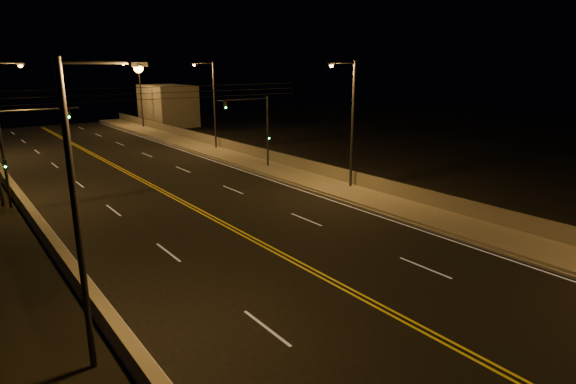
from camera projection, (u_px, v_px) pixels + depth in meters
road at (239, 232)px, 27.49m from camera, size 18.00×120.00×0.02m
sidewalk at (372, 199)px, 33.65m from camera, size 3.60×120.00×0.30m
curb at (353, 205)px, 32.59m from camera, size 0.14×120.00×0.15m
parapet_wall at (389, 187)px, 34.42m from camera, size 0.30×120.00×1.00m
jersey_barrier at (67, 264)px, 22.13m from camera, size 0.45×120.00×0.84m
distant_building_right at (168, 105)px, 74.36m from camera, size 6.00×10.00×6.13m
parapet_rail at (389, 180)px, 34.29m from camera, size 0.06×120.00×0.06m
lane_markings at (240, 232)px, 27.44m from camera, size 17.32×116.00×0.00m
streetlight_1 at (350, 118)px, 35.22m from camera, size 2.55×0.28×9.53m
streetlight_2 at (212, 100)px, 51.99m from camera, size 2.55×0.28×9.53m
streetlight_3 at (139, 91)px, 69.53m from camera, size 2.55×0.28×9.53m
streetlight_4 at (84, 200)px, 14.09m from camera, size 2.55×0.28×9.53m
traffic_signal_right at (259, 125)px, 42.55m from camera, size 5.11×0.31×6.57m
traffic_signal_left at (18, 145)px, 31.73m from camera, size 5.11×0.31×6.57m
overhead_wires at (165, 93)px, 32.97m from camera, size 22.00×0.03×0.83m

